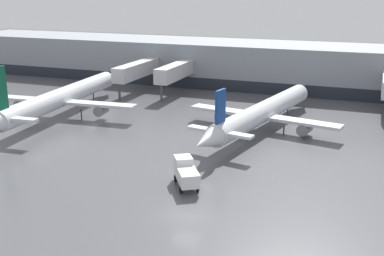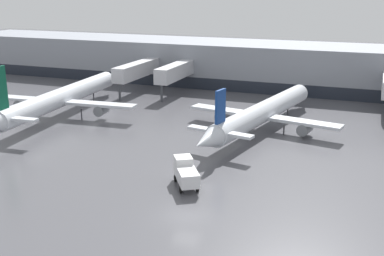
% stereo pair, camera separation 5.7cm
% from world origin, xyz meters
% --- Properties ---
extents(ground_plane, '(320.00, 320.00, 0.00)m').
position_xyz_m(ground_plane, '(0.00, 0.00, 0.00)').
color(ground_plane, '#4C4C51').
extents(terminal_building, '(160.00, 31.41, 9.00)m').
position_xyz_m(terminal_building, '(-0.16, 61.79, 4.50)').
color(terminal_building, gray).
rests_on(terminal_building, ground_plane).
extents(parked_jet_0, '(26.15, 39.78, 10.39)m').
position_xyz_m(parked_jet_0, '(-32.05, 25.58, 3.10)').
color(parked_jet_0, silver).
rests_on(parked_jet_0, ground_plane).
extents(parked_jet_2, '(23.47, 37.25, 8.35)m').
position_xyz_m(parked_jet_2, '(0.23, 30.00, 2.60)').
color(parked_jet_2, silver).
rests_on(parked_jet_2, ground_plane).
extents(service_truck_0, '(4.34, 5.27, 2.81)m').
position_xyz_m(service_truck_0, '(-2.58, 6.43, 1.53)').
color(service_truck_0, silver).
rests_on(service_truck_0, ground_plane).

